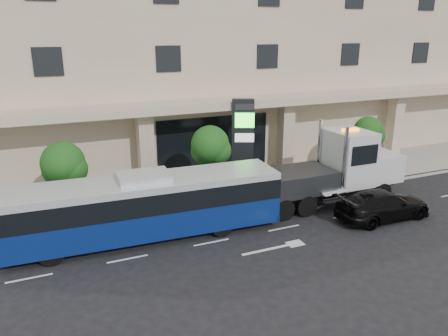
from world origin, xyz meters
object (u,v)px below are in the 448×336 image
object	(u,v)px
city_bus	(145,206)
signage_pylon	(243,142)
black_sedan	(383,205)
tow_truck	(334,170)

from	to	relation	value
city_bus	signage_pylon	xyz separation A→B (m)	(7.53, 4.95, 1.27)
black_sedan	signage_pylon	bearing A→B (deg)	30.88
black_sedan	signage_pylon	distance (m)	9.25
tow_truck	black_sedan	bearing A→B (deg)	-70.84
tow_truck	signage_pylon	xyz separation A→B (m)	(-3.59, 4.70, 1.00)
signage_pylon	city_bus	bearing A→B (deg)	-122.53
signage_pylon	black_sedan	bearing A→B (deg)	-35.00
black_sedan	signage_pylon	xyz separation A→B (m)	(-4.61, 7.72, 2.17)
tow_truck	black_sedan	world-z (taller)	tow_truck
tow_truck	signage_pylon	size ratio (longest dim) A/B	1.89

